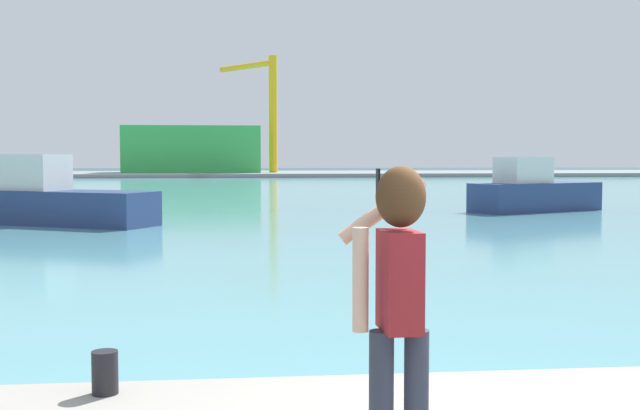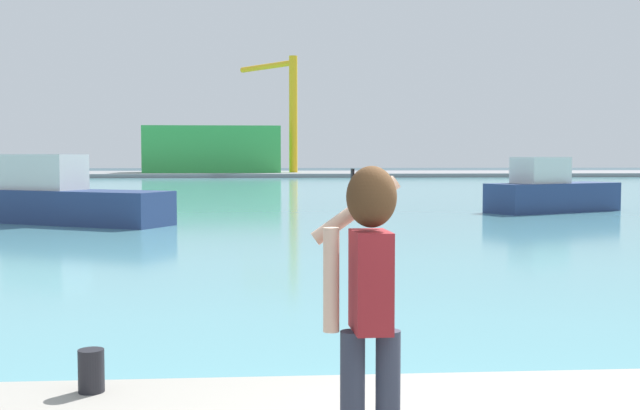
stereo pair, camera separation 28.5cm
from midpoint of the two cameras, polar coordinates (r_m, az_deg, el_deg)
ground_plane at (r=54.37m, az=-2.29°, el=1.08°), size 220.00×220.00×0.00m
harbor_water at (r=56.36m, az=-2.36°, el=1.18°), size 140.00×100.00×0.02m
far_shore_dock at (r=96.33m, az=-3.15°, el=2.27°), size 140.00×20.00×0.46m
person_photographer at (r=4.39m, az=5.43°, el=-5.99°), size 0.53×0.55×1.74m
harbor_bollard at (r=6.29m, az=-15.05°, el=-11.58°), size 0.20×0.20×0.33m
boat_moored at (r=28.39m, az=-18.01°, el=0.41°), size 7.71×5.36×2.38m
boat_moored_2 at (r=34.15m, az=16.68°, el=0.90°), size 6.26×4.26×2.28m
warehouse_left at (r=95.14m, az=-7.66°, el=4.02°), size 15.96×8.13×5.49m
port_crane at (r=95.49m, az=-2.41°, el=7.57°), size 7.01×9.15×13.88m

